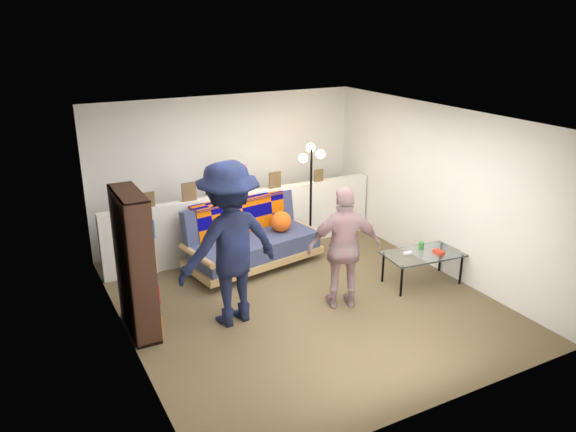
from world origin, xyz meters
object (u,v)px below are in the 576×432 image
(futon_sofa, at_px, (252,240))
(bookshelf, at_px, (135,268))
(floor_lamp, at_px, (311,176))
(person_left, at_px, (229,244))
(coffee_table, at_px, (423,255))
(person_right, at_px, (345,248))

(futon_sofa, bearing_deg, bookshelf, -151.06)
(floor_lamp, distance_m, person_left, 2.51)
(coffee_table, relative_size, person_left, 0.56)
(bookshelf, height_order, coffee_table, bookshelf)
(coffee_table, distance_m, person_right, 1.39)
(futon_sofa, relative_size, floor_lamp, 1.24)
(futon_sofa, height_order, person_left, person_left)
(person_left, bearing_deg, floor_lamp, -151.18)
(person_right, bearing_deg, bookshelf, 6.89)
(floor_lamp, bearing_deg, person_left, -142.86)
(coffee_table, relative_size, floor_lamp, 0.66)
(coffee_table, distance_m, floor_lamp, 2.12)
(person_left, bearing_deg, person_right, 158.57)
(bookshelf, height_order, person_right, bookshelf)
(floor_lamp, bearing_deg, coffee_table, -67.38)
(bookshelf, distance_m, floor_lamp, 3.31)
(coffee_table, bearing_deg, bookshelf, 170.99)
(floor_lamp, xyz_separation_m, person_right, (-0.58, -1.84, -0.41))
(futon_sofa, bearing_deg, person_left, -123.23)
(coffee_table, bearing_deg, futon_sofa, 137.50)
(person_left, xyz_separation_m, person_right, (1.42, -0.33, -0.21))
(floor_lamp, xyz_separation_m, person_left, (-1.99, -1.51, -0.21))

